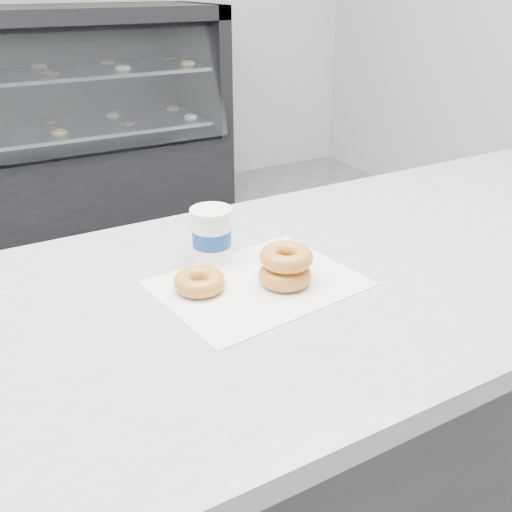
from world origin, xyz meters
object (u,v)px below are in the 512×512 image
Objects in this scene: counter at (246,478)px; coffee_cup at (212,234)px; display_case at (20,150)px; donut_single at (200,282)px; donut_stack at (286,266)px.

coffee_cup is (0.00, 0.13, 0.50)m from counter.
counter is at bearing -90.00° from display_case.
donut_single is (-0.07, -2.68, 0.43)m from display_case.
donut_stack is (0.14, -0.05, 0.02)m from donut_single.
counter is 23.87× the size of donut_stack.
donut_stack is at bearing -11.55° from counter.
counter is 0.52m from coffee_cup.
donut_single is 0.85× the size of coffee_cup.
counter is 2.72m from display_case.
donut_single reaches higher than counter.
counter is at bearing 168.45° from donut_stack.
display_case reaches higher than donut_stack.
display_case is at bearing 78.86° from coffee_cup.
counter is 34.21× the size of donut_single.
coffee_cup is at bearing 88.50° from counter.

